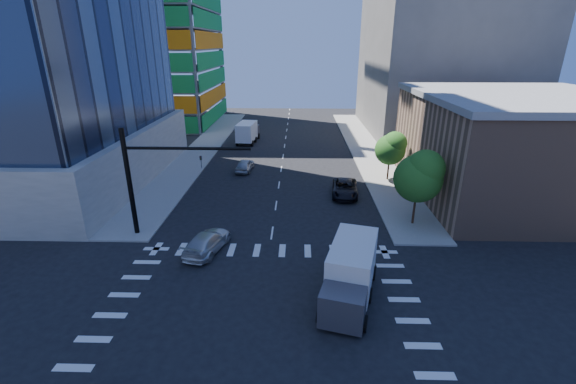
{
  "coord_description": "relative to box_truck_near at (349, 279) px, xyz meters",
  "views": [
    {
      "loc": [
        2.18,
        -17.5,
        15.21
      ],
      "look_at": [
        1.48,
        8.0,
        5.34
      ],
      "focal_mm": 24.0,
      "sensor_mm": 36.0,
      "label": 1
    }
  ],
  "objects": [
    {
      "name": "road_markings",
      "position": [
        -5.44,
        -2.86,
        -1.54
      ],
      "size": [
        20.0,
        20.0,
        0.01
      ],
      "primitive_type": "cube",
      "color": "silver",
      "rests_on": "ground"
    },
    {
      "name": "tree_north",
      "position": [
        7.49,
        23.04,
        2.44
      ],
      "size": [
        3.54,
        3.52,
        5.78
      ],
      "color": "#382316",
      "rests_on": "sidewalk_ne"
    },
    {
      "name": "car_sb_near",
      "position": [
        -10.29,
        5.99,
        -0.77
      ],
      "size": [
        3.38,
        5.69,
        1.55
      ],
      "primitive_type": "imported",
      "rotation": [
        0.0,
        0.0,
        2.9
      ],
      "color": "silver",
      "rests_on": "ground"
    },
    {
      "name": "tree_south",
      "position": [
        7.19,
        11.04,
        3.14
      ],
      "size": [
        4.16,
        4.16,
        6.82
      ],
      "color": "#382316",
      "rests_on": "sidewalk_ne"
    },
    {
      "name": "car_sb_mid",
      "position": [
        -10.04,
        26.3,
        -0.78
      ],
      "size": [
        2.21,
        4.65,
        1.54
      ],
      "primitive_type": "imported",
      "rotation": [
        0.0,
        0.0,
        3.05
      ],
      "color": "#ADB1B5",
      "rests_on": "ground"
    },
    {
      "name": "ground",
      "position": [
        -5.44,
        -2.86,
        -1.55
      ],
      "size": [
        160.0,
        160.0,
        0.0
      ],
      "primitive_type": "plane",
      "color": "black",
      "rests_on": "ground"
    },
    {
      "name": "car_nb_far",
      "position": [
        1.76,
        18.15,
        -0.76
      ],
      "size": [
        3.14,
        5.9,
        1.58
      ],
      "primitive_type": "imported",
      "rotation": [
        0.0,
        0.0,
        -0.09
      ],
      "color": "black",
      "rests_on": "ground"
    },
    {
      "name": "sidewalk_nw",
      "position": [
        -17.94,
        37.14,
        -1.47
      ],
      "size": [
        5.0,
        60.0,
        0.15
      ],
      "primitive_type": "cube",
      "color": "gray",
      "rests_on": "ground"
    },
    {
      "name": "box_truck_far",
      "position": [
        -11.49,
        41.69,
        -0.06
      ],
      "size": [
        3.32,
        6.62,
        3.35
      ],
      "rotation": [
        0.0,
        0.0,
        3.05
      ],
      "color": "black",
      "rests_on": "ground"
    },
    {
      "name": "signal_mast_nw",
      "position": [
        -15.44,
        8.64,
        3.95
      ],
      "size": [
        10.2,
        0.4,
        9.0
      ],
      "color": "black",
      "rests_on": "sidewalk_nw"
    },
    {
      "name": "commercial_building",
      "position": [
        19.56,
        19.14,
        3.77
      ],
      "size": [
        20.5,
        22.5,
        10.6
      ],
      "color": "#8E6A52",
      "rests_on": "ground"
    },
    {
      "name": "bg_building_ne",
      "position": [
        21.56,
        52.14,
        12.45
      ],
      "size": [
        24.0,
        30.0,
        28.0
      ],
      "primitive_type": "cube",
      "color": "#605B56",
      "rests_on": "ground"
    },
    {
      "name": "box_truck_near",
      "position": [
        0.0,
        0.0,
        0.0
      ],
      "size": [
        4.5,
        7.17,
        3.49
      ],
      "rotation": [
        0.0,
        0.0,
        -0.27
      ],
      "color": "black",
      "rests_on": "ground"
    },
    {
      "name": "sidewalk_ne",
      "position": [
        7.06,
        37.14,
        -1.47
      ],
      "size": [
        5.0,
        60.0,
        0.15
      ],
      "primitive_type": "cube",
      "color": "gray",
      "rests_on": "ground"
    }
  ]
}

